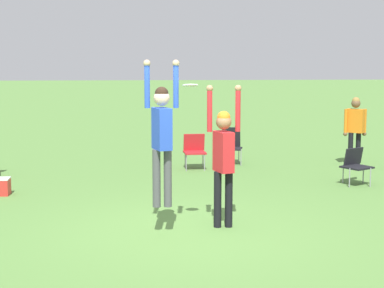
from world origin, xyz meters
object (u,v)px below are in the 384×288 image
(camping_chair_1, at_px, (232,143))
(camping_chair_3, at_px, (356,163))
(person_defending, at_px, (224,152))
(person_spectator_near, at_px, (355,125))
(frisbee, at_px, (190,85))
(person_jumping, at_px, (162,129))
(camping_chair_4, at_px, (194,149))

(camping_chair_1, xyz_separation_m, camping_chair_3, (2.25, -2.68, -0.08))
(person_defending, distance_m, person_spectator_near, 6.67)
(person_defending, xyz_separation_m, frisbee, (-0.54, -0.31, 1.05))
(person_defending, bearing_deg, person_jumping, -90.00)
(frisbee, bearing_deg, camping_chair_4, 85.21)
(person_jumping, height_order, camping_chair_3, person_jumping)
(person_jumping, relative_size, camping_chair_4, 2.67)
(person_defending, distance_m, camping_chair_1, 5.95)
(person_defending, xyz_separation_m, person_spectator_near, (3.86, 5.44, -0.19))
(camping_chair_4, height_order, person_spectator_near, person_spectator_near)
(person_jumping, xyz_separation_m, camping_chair_1, (1.85, 6.16, -1.07))
(frisbee, height_order, person_spectator_near, frisbee)
(camping_chair_1, bearing_deg, person_spectator_near, -173.24)
(camping_chair_4, bearing_deg, frisbee, 80.96)
(person_jumping, distance_m, camping_chair_4, 5.71)
(camping_chair_3, relative_size, person_spectator_near, 0.46)
(camping_chair_1, bearing_deg, camping_chair_4, 47.63)
(person_defending, height_order, camping_chair_1, person_defending)
(person_jumping, height_order, camping_chair_4, person_jumping)
(person_defending, distance_m, camping_chair_3, 4.52)
(person_defending, bearing_deg, frisbee, -78.49)
(frisbee, relative_size, person_spectator_near, 0.14)
(frisbee, relative_size, camping_chair_4, 0.28)
(person_defending, height_order, frisbee, frisbee)
(camping_chair_1, distance_m, person_spectator_near, 3.03)
(camping_chair_3, bearing_deg, frisbee, 11.08)
(person_jumping, height_order, person_spectator_near, person_jumping)
(person_jumping, xyz_separation_m, person_defending, (0.96, 0.32, -0.40))
(person_defending, bearing_deg, camping_chair_3, 116.90)
(person_jumping, relative_size, person_defending, 0.99)
(camping_chair_1, bearing_deg, person_jumping, 87.94)
(person_jumping, relative_size, camping_chair_1, 2.42)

